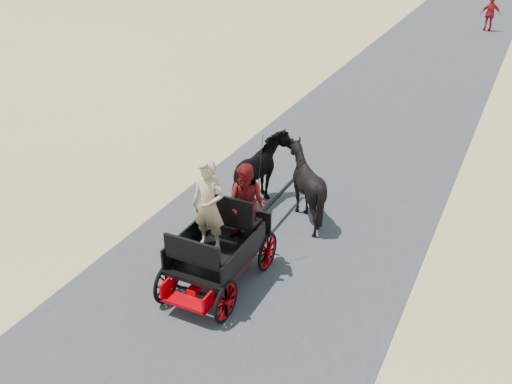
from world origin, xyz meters
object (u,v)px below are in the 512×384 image
at_px(carriage, 219,267).
at_px(horse_right, 306,184).
at_px(pedestrian, 490,14).
at_px(horse_left, 261,175).

bearing_deg(carriage, horse_right, 79.61).
bearing_deg(pedestrian, horse_left, 64.29).
bearing_deg(horse_right, carriage, 79.61).
distance_m(horse_left, horse_right, 1.10).
xyz_separation_m(horse_left, pedestrian, (2.62, 21.81, 0.02)).
xyz_separation_m(horse_right, pedestrian, (1.52, 21.81, 0.01)).
bearing_deg(horse_left, carriage, 100.39).
relative_size(horse_right, pedestrian, 0.98).
distance_m(horse_right, pedestrian, 21.87).
xyz_separation_m(horse_left, horse_right, (1.10, 0.00, 0.00)).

